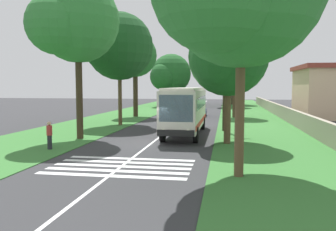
{
  "coord_description": "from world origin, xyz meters",
  "views": [
    {
      "loc": [
        -22.66,
        -4.95,
        3.88
      ],
      "look_at": [
        3.82,
        -0.54,
        1.6
      ],
      "focal_mm": 37.31,
      "sensor_mm": 36.0,
      "label": 1
    }
  ],
  "objects_px": {
    "roadside_tree_right_0": "(228,75)",
    "roadside_building": "(332,91)",
    "trailing_car_1": "(181,107)",
    "roadside_tree_right_4": "(232,69)",
    "roadside_tree_left_0": "(75,23)",
    "roadside_tree_right_2": "(234,63)",
    "roadside_tree_left_2": "(170,75)",
    "roadside_tree_left_3": "(134,57)",
    "trailing_car_0": "(199,111)",
    "roadside_tree_left_1": "(172,72)",
    "roadside_tree_left_4": "(119,48)",
    "roadside_tree_right_1": "(227,59)",
    "coach_bus": "(186,108)",
    "utility_pole": "(224,78)",
    "pedestrian": "(49,135)"
  },
  "relations": [
    {
      "from": "trailing_car_0",
      "to": "trailing_car_1",
      "type": "height_order",
      "value": "same"
    },
    {
      "from": "roadside_tree_right_1",
      "to": "coach_bus",
      "type": "bearing_deg",
      "value": 39.59
    },
    {
      "from": "coach_bus",
      "to": "pedestrian",
      "type": "relative_size",
      "value": 6.6
    },
    {
      "from": "trailing_car_1",
      "to": "roadside_building",
      "type": "relative_size",
      "value": 0.4
    },
    {
      "from": "trailing_car_1",
      "to": "roadside_tree_left_3",
      "type": "distance_m",
      "value": 12.98
    },
    {
      "from": "utility_pole",
      "to": "roadside_tree_left_1",
      "type": "bearing_deg",
      "value": 14.52
    },
    {
      "from": "roadside_tree_right_2",
      "to": "trailing_car_0",
      "type": "bearing_deg",
      "value": 79.01
    },
    {
      "from": "utility_pole",
      "to": "pedestrian",
      "type": "distance_m",
      "value": 15.3
    },
    {
      "from": "trailing_car_0",
      "to": "trailing_car_1",
      "type": "relative_size",
      "value": 1.0
    },
    {
      "from": "roadside_tree_left_1",
      "to": "coach_bus",
      "type": "bearing_deg",
      "value": -169.82
    },
    {
      "from": "roadside_tree_left_1",
      "to": "roadside_tree_left_3",
      "type": "relative_size",
      "value": 0.97
    },
    {
      "from": "roadside_tree_left_0",
      "to": "roadside_tree_left_4",
      "type": "height_order",
      "value": "roadside_tree_left_0"
    },
    {
      "from": "roadside_building",
      "to": "roadside_tree_right_1",
      "type": "bearing_deg",
      "value": 149.81
    },
    {
      "from": "roadside_tree_left_2",
      "to": "roadside_tree_right_4",
      "type": "relative_size",
      "value": 0.89
    },
    {
      "from": "roadside_tree_left_4",
      "to": "roadside_tree_right_1",
      "type": "relative_size",
      "value": 1.3
    },
    {
      "from": "trailing_car_0",
      "to": "roadside_tree_right_4",
      "type": "xyz_separation_m",
      "value": [
        28.92,
        -4.59,
        6.62
      ]
    },
    {
      "from": "trailing_car_0",
      "to": "trailing_car_1",
      "type": "bearing_deg",
      "value": 21.89
    },
    {
      "from": "roadside_tree_left_0",
      "to": "roadside_tree_right_2",
      "type": "relative_size",
      "value": 1.23
    },
    {
      "from": "roadside_tree_left_3",
      "to": "roadside_building",
      "type": "bearing_deg",
      "value": -82.88
    },
    {
      "from": "roadside_tree_left_1",
      "to": "roadside_tree_right_0",
      "type": "distance_m",
      "value": 15.0
    },
    {
      "from": "roadside_tree_left_2",
      "to": "pedestrian",
      "type": "bearing_deg",
      "value": 179.85
    },
    {
      "from": "trailing_car_1",
      "to": "roadside_tree_right_2",
      "type": "height_order",
      "value": "roadside_tree_right_2"
    },
    {
      "from": "roadside_tree_left_0",
      "to": "roadside_tree_right_2",
      "type": "height_order",
      "value": "roadside_tree_left_0"
    },
    {
      "from": "roadside_tree_left_2",
      "to": "roadside_tree_left_3",
      "type": "distance_m",
      "value": 22.16
    },
    {
      "from": "trailing_car_0",
      "to": "roadside_tree_left_1",
      "type": "xyz_separation_m",
      "value": [
        29.16,
        8.01,
        6.2
      ]
    },
    {
      "from": "roadside_building",
      "to": "coach_bus",
      "type": "bearing_deg",
      "value": 138.77
    },
    {
      "from": "roadside_tree_left_3",
      "to": "roadside_tree_right_4",
      "type": "relative_size",
      "value": 0.94
    },
    {
      "from": "roadside_tree_left_0",
      "to": "roadside_tree_left_1",
      "type": "bearing_deg",
      "value": 0.82
    },
    {
      "from": "roadside_tree_left_3",
      "to": "roadside_building",
      "type": "xyz_separation_m",
      "value": [
        3.03,
        -24.22,
        -4.3
      ]
    },
    {
      "from": "roadside_tree_left_3",
      "to": "roadside_tree_left_4",
      "type": "distance_m",
      "value": 9.42
    },
    {
      "from": "roadside_tree_right_4",
      "to": "roadside_building",
      "type": "distance_m",
      "value": 30.29
    },
    {
      "from": "roadside_tree_left_0",
      "to": "roadside_tree_right_1",
      "type": "bearing_deg",
      "value": -90.79
    },
    {
      "from": "coach_bus",
      "to": "roadside_building",
      "type": "height_order",
      "value": "roadside_building"
    },
    {
      "from": "roadside_tree_left_2",
      "to": "roadside_tree_left_3",
      "type": "relative_size",
      "value": 0.95
    },
    {
      "from": "roadside_tree_left_4",
      "to": "roadside_tree_left_0",
      "type": "bearing_deg",
      "value": 178.02
    },
    {
      "from": "roadside_tree_right_4",
      "to": "roadside_tree_right_1",
      "type": "bearing_deg",
      "value": 178.65
    },
    {
      "from": "roadside_tree_left_3",
      "to": "trailing_car_1",
      "type": "bearing_deg",
      "value": -25.3
    },
    {
      "from": "coach_bus",
      "to": "roadside_tree_left_2",
      "type": "height_order",
      "value": "roadside_tree_left_2"
    },
    {
      "from": "utility_pole",
      "to": "roadside_building",
      "type": "xyz_separation_m",
      "value": [
        15.58,
        -12.97,
        -1.31
      ]
    },
    {
      "from": "roadside_tree_left_3",
      "to": "roadside_tree_right_0",
      "type": "distance_m",
      "value": 24.7
    },
    {
      "from": "roadside_tree_right_0",
      "to": "roadside_building",
      "type": "relative_size",
      "value": 0.83
    },
    {
      "from": "trailing_car_1",
      "to": "utility_pole",
      "type": "xyz_separation_m",
      "value": [
        -22.51,
        -6.54,
        3.88
      ]
    },
    {
      "from": "roadside_tree_right_0",
      "to": "roadside_tree_right_2",
      "type": "xyz_separation_m",
      "value": [
        -20.73,
        -0.64,
        0.93
      ]
    },
    {
      "from": "trailing_car_0",
      "to": "roadside_tree_left_1",
      "type": "height_order",
      "value": "roadside_tree_left_1"
    },
    {
      "from": "utility_pole",
      "to": "trailing_car_0",
      "type": "bearing_deg",
      "value": 12.79
    },
    {
      "from": "roadside_tree_left_1",
      "to": "roadside_building",
      "type": "xyz_separation_m",
      "value": [
        -27.91,
        -24.24,
        -3.63
      ]
    },
    {
      "from": "trailing_car_1",
      "to": "roadside_tree_right_4",
      "type": "bearing_deg",
      "value": -20.79
    },
    {
      "from": "roadside_tree_left_2",
      "to": "roadside_tree_left_3",
      "type": "bearing_deg",
      "value": 177.45
    },
    {
      "from": "roadside_tree_right_1",
      "to": "utility_pole",
      "type": "xyz_separation_m",
      "value": [
        6.43,
        0.16,
        -1.14
      ]
    },
    {
      "from": "coach_bus",
      "to": "pedestrian",
      "type": "bearing_deg",
      "value": 137.24
    }
  ]
}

